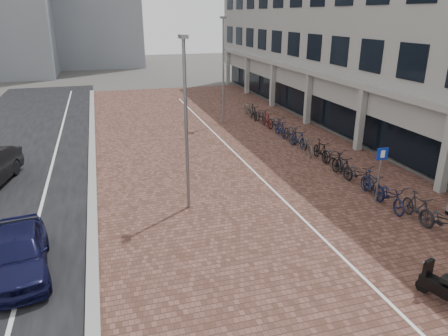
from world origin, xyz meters
TOP-DOWN VIEW (x-y plane):
  - ground at (0.00, 0.00)m, footprint 140.00×140.00m
  - plaza_brick at (2.00, 12.00)m, footprint 14.50×42.00m
  - street_asphalt at (-9.00, 12.00)m, footprint 8.00×50.00m
  - curb at (-5.10, 12.00)m, footprint 0.35×42.00m
  - lane_line at (-7.00, 12.00)m, footprint 0.12×44.00m
  - parking_line at (2.20, 12.00)m, footprint 0.10×30.00m
  - car_navy at (-7.05, 2.73)m, footprint 2.01×4.04m
  - scooter_mid at (3.50, -1.87)m, footprint 0.90×1.59m
  - parking_sign at (5.66, 3.94)m, footprint 0.47×0.10m
  - lamp_near at (-1.55, 5.53)m, footprint 0.12×0.12m
  - lamp_far at (3.47, 17.77)m, footprint 0.12×0.12m
  - bike_row at (5.93, 10.20)m, footprint 1.27×20.43m

SIDE VIEW (x-z plane):
  - ground at x=0.00m, z-range 0.00..0.00m
  - street_asphalt at x=-9.00m, z-range -0.01..0.02m
  - plaza_brick at x=2.00m, z-range -0.01..0.03m
  - lane_line at x=-7.00m, z-range 0.02..0.02m
  - parking_line at x=2.20m, z-range 0.03..0.04m
  - curb at x=-5.10m, z-range 0.00..0.14m
  - bike_row at x=5.93m, z-range 0.00..1.05m
  - scooter_mid at x=3.50m, z-range 0.00..1.05m
  - car_navy at x=-7.05m, z-range 0.00..1.32m
  - parking_sign at x=5.66m, z-range 0.36..2.61m
  - lamp_near at x=-1.55m, z-range 0.00..6.29m
  - lamp_far at x=3.47m, z-range 0.00..6.78m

